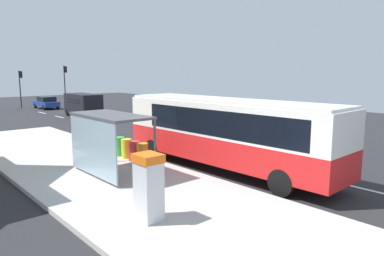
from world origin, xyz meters
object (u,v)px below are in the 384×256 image
Objects in this scene: recycling_bin_orange at (143,153)px; bus_shelter at (104,129)px; traffic_light_median at (21,83)px; traffic_light_near_side at (65,80)px; sedan_near at (46,102)px; bus at (225,130)px; recycling_bin_red at (134,151)px; recycling_bin_yellow at (127,149)px; white_van at (83,103)px; recycling_bin_green at (119,146)px; ticket_machine at (149,187)px.

recycling_bin_orange is 0.24× the size of bus_shelter.
traffic_light_near_side is at bearing -17.44° from traffic_light_median.
sedan_near is 1.10× the size of bus_shelter.
traffic_light_near_side is at bearing 73.36° from recycling_bin_orange.
bus is 11.63× the size of recycling_bin_red.
traffic_light_median is (4.60, 32.65, 2.48)m from recycling_bin_yellow.
bus_shelter is (-8.61, -20.72, 0.75)m from white_van.
recycling_bin_orange and recycling_bin_green have the same top height.
recycling_bin_green is 0.20× the size of traffic_light_median.
bus_shelter reaches higher than recycling_bin_green.
recycling_bin_yellow is (-2.49, 4.26, -1.19)m from bus.
traffic_light_near_side reaches higher than recycling_bin_orange.
bus_shelter is at bearing -138.58° from recycling_bin_yellow.
recycling_bin_orange is at bearing -107.61° from white_van.
sedan_near reaches higher than recycling_bin_yellow.
recycling_bin_yellow is (-6.50, -29.44, -0.14)m from sedan_near.
ticket_machine is (-9.97, -36.32, 0.38)m from sedan_near.
recycling_bin_yellow is 0.70m from recycling_bin_green.
sedan_near is at bearing 77.25° from recycling_bin_green.
white_van reaches higher than ticket_machine.
white_van is 14.12m from traffic_light_median.
recycling_bin_orange is 1.40m from recycling_bin_yellow.
white_van is at bearing 80.36° from bus.
recycling_bin_yellow is at bearing 120.26° from bus.
white_van is 19.84m from recycling_bin_yellow.
sedan_near is at bearing 77.55° from recycling_bin_yellow.
recycling_bin_green is 3.74m from bus_shelter.
sedan_near is 37.66m from ticket_machine.
bus is 6.54m from ticket_machine.
ticket_machine is (-9.87, -25.64, -0.17)m from white_van.
white_van is 10.69m from sedan_near.
white_van is at bearing -105.02° from traffic_light_near_side.
recycling_bin_yellow is 33.07m from traffic_light_median.
white_van is at bearing 71.80° from recycling_bin_red.
bus is 2.35× the size of traffic_light_median.
bus is 36.08m from traffic_light_near_side.
traffic_light_median is at bearing 82.14° from recycling_bin_red.
recycling_bin_yellow is at bearing -102.45° from sedan_near.
bus is 5.69× the size of ticket_machine.
bus reaches higher than recycling_bin_green.
sedan_near is 2.27× the size of ticket_machine.
bus_shelter is (1.26, 4.93, 0.93)m from ticket_machine.
recycling_bin_orange and recycling_bin_yellow have the same top height.
bus is 2.09× the size of white_van.
sedan_near is 0.94× the size of traffic_light_median.
sedan_near is at bearing -153.20° from traffic_light_near_side.
traffic_light_near_side is 5.35m from traffic_light_median.
sedan_near is 32.60m from bus_shelter.
white_van is 5.56× the size of recycling_bin_yellow.
sedan_near is 30.83m from recycling_bin_red.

